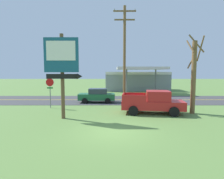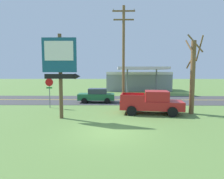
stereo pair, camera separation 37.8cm
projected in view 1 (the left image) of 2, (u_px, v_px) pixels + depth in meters
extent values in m
plane|color=#5B7F3D|center=(113.00, 132.00, 11.08)|extent=(180.00, 180.00, 0.00)
cube|color=#3D3D3F|center=(112.00, 100.00, 24.02)|extent=(140.00, 8.00, 0.02)
cube|color=gold|center=(112.00, 100.00, 24.02)|extent=(126.00, 0.20, 0.01)
cylinder|color=brown|center=(62.00, 77.00, 14.12)|extent=(0.28, 0.28, 6.37)
cube|color=#19516B|center=(60.00, 55.00, 13.79)|extent=(2.54, 0.16, 2.54)
cube|color=white|center=(60.00, 51.00, 13.67)|extent=(2.13, 0.03, 1.42)
cube|color=black|center=(61.00, 76.00, 13.93)|extent=(2.28, 0.12, 0.36)
cone|color=black|center=(79.00, 76.00, 13.94)|extent=(0.40, 0.44, 0.44)
cylinder|color=slate|center=(49.00, 97.00, 18.51)|extent=(0.08, 0.08, 2.20)
cylinder|color=red|center=(49.00, 82.00, 18.34)|extent=(0.76, 0.03, 0.76)
cylinder|color=white|center=(49.00, 82.00, 18.36)|extent=(0.80, 0.01, 0.80)
cube|color=#19722D|center=(49.00, 88.00, 18.39)|extent=(0.56, 0.03, 0.14)
cylinder|color=brown|center=(124.00, 58.00, 18.17)|extent=(0.26, 0.26, 9.82)
cube|color=brown|center=(124.00, 11.00, 17.77)|extent=(2.16, 0.12, 0.12)
cube|color=brown|center=(124.00, 20.00, 17.84)|extent=(1.95, 0.12, 0.12)
cylinder|color=gray|center=(114.00, 10.00, 17.76)|extent=(0.10, 0.10, 0.14)
cylinder|color=gray|center=(134.00, 10.00, 17.77)|extent=(0.10, 0.10, 0.14)
cylinder|color=brown|center=(192.00, 78.00, 15.94)|extent=(0.40, 0.40, 6.16)
cylinder|color=brown|center=(199.00, 49.00, 15.75)|extent=(0.17, 1.11, 2.04)
cylinder|color=brown|center=(190.00, 61.00, 16.15)|extent=(0.80, 0.32, 1.27)
cylinder|color=brown|center=(189.00, 46.00, 15.59)|extent=(0.36, 0.98, 1.13)
cylinder|color=brown|center=(195.00, 44.00, 15.12)|extent=(1.27, 0.37, 1.50)
cube|color=gray|center=(135.00, 81.00, 37.12)|extent=(12.00, 6.00, 3.60)
cube|color=silver|center=(138.00, 73.00, 33.94)|extent=(12.00, 0.12, 0.50)
cube|color=silver|center=(140.00, 68.00, 30.93)|extent=(8.00, 5.00, 0.40)
cylinder|color=slate|center=(126.00, 81.00, 31.11)|extent=(0.24, 0.24, 4.20)
cylinder|color=slate|center=(155.00, 81.00, 31.13)|extent=(0.24, 0.24, 4.20)
cube|color=red|center=(152.00, 105.00, 16.07)|extent=(5.41, 2.62, 0.72)
cube|color=red|center=(157.00, 96.00, 15.95)|extent=(2.12, 2.03, 0.84)
cube|color=#28333D|center=(168.00, 96.00, 15.83)|extent=(0.31, 1.65, 0.71)
cube|color=red|center=(134.00, 96.00, 17.11)|extent=(1.95, 0.37, 0.56)
cube|color=red|center=(134.00, 98.00, 15.30)|extent=(1.95, 0.37, 0.56)
cube|color=red|center=(123.00, 97.00, 16.33)|extent=(0.36, 1.88, 0.56)
cylinder|color=black|center=(169.00, 107.00, 16.87)|extent=(0.83, 0.38, 0.80)
cylinder|color=black|center=(173.00, 112.00, 14.94)|extent=(0.83, 0.38, 0.80)
cylinder|color=black|center=(133.00, 106.00, 17.28)|extent=(0.83, 0.38, 0.80)
cylinder|color=black|center=(132.00, 111.00, 15.34)|extent=(0.83, 0.38, 0.80)
cube|color=#1E6038|center=(96.00, 97.00, 21.96)|extent=(4.20, 1.76, 0.72)
cube|color=#2D3842|center=(97.00, 91.00, 21.90)|extent=(2.10, 1.56, 0.60)
cylinder|color=black|center=(84.00, 101.00, 21.11)|extent=(0.64, 0.24, 0.64)
cylinder|color=black|center=(86.00, 99.00, 22.87)|extent=(0.64, 0.24, 0.64)
cylinder|color=black|center=(107.00, 101.00, 21.13)|extent=(0.64, 0.24, 0.64)
cylinder|color=black|center=(107.00, 99.00, 22.88)|extent=(0.64, 0.24, 0.64)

